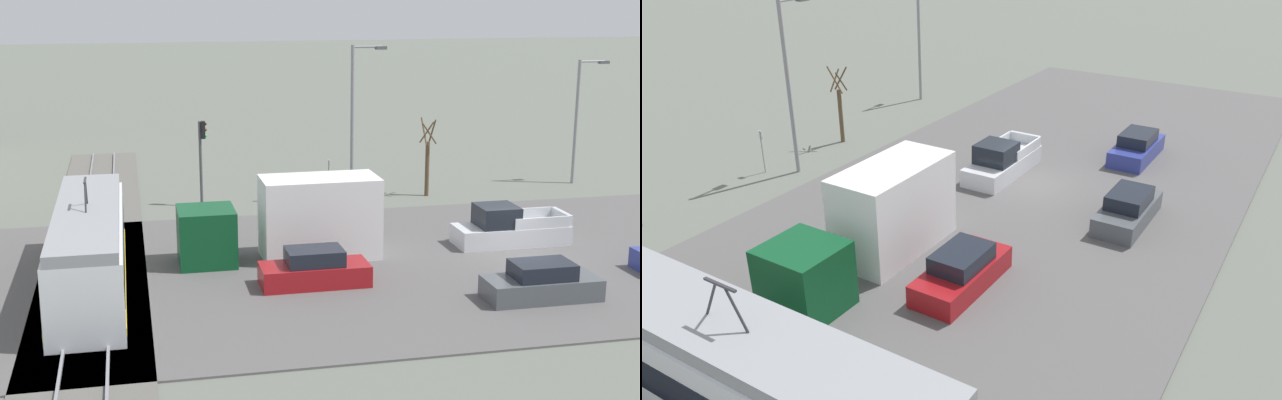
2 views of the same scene
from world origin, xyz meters
The scene contains 13 objects.
ground_plane centered at (0.00, 0.00, 0.00)m, with size 320.00×320.00×0.00m, color #60665B.
road_surface centered at (0.00, 0.00, 0.04)m, with size 19.39×47.17×0.08m.
rail_bed centered at (0.00, 18.44, 0.05)m, with size 59.06×4.40×0.22m.
light_rail_tram centered at (-0.55, 18.44, 1.69)m, with size 12.80×2.69×4.45m.
box_truck centered at (1.89, 9.85, 1.73)m, with size 2.53×8.77×3.59m.
pickup_truck centered at (1.88, -0.35, 0.79)m, with size 1.95×5.30×1.87m.
sedan_car_0 centered at (-5.38, 1.53, 0.69)m, with size 1.80×4.43×1.47m.
sedan_car_2 centered at (-1.90, 9.69, 0.70)m, with size 1.81×4.37×1.51m.
traffic_light_pole centered at (12.59, 12.85, 3.08)m, with size 0.28×0.47×4.70m.
street_tree centered at (12.36, 0.04, 2.05)m, with size 1.07×0.89×4.50m.
street_lamp_near_crossing centered at (13.64, -10.02, 4.38)m, with size 0.36×1.95×7.52m.
street_lamp_mid_block centered at (11.23, 4.60, 5.00)m, with size 0.36×1.95×8.74m.
no_parking_sign centered at (12.66, 5.76, 1.39)m, with size 0.32×0.08×2.28m.
Camera 1 is at (-35.19, 16.76, 11.79)m, focal length 50.00 mm.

